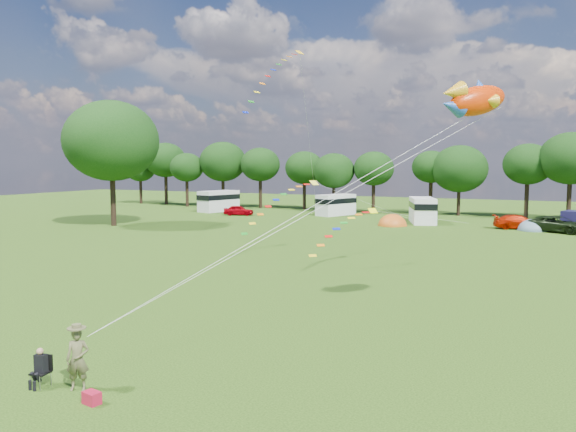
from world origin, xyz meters
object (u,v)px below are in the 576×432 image
at_px(campervan_b, 336,204).
at_px(fish_kite, 473,100).
at_px(tent_orange, 392,225).
at_px(kite_flyer, 78,359).
at_px(campervan_a, 219,200).
at_px(car_d, 559,224).
at_px(car_a, 239,210).
at_px(camp_chair, 42,363).
at_px(campervan_c, 423,209).
at_px(tent_greyblue, 533,230).
at_px(big_tree, 111,141).
at_px(car_c, 519,222).

xyz_separation_m(campervan_b, fish_kite, (21.93, -43.99, 7.78)).
relative_size(tent_orange, kite_flyer, 1.85).
height_order(campervan_a, tent_orange, campervan_a).
bearing_deg(campervan_b, car_d, -84.62).
height_order(car_a, tent_orange, car_a).
bearing_deg(fish_kite, car_d, 33.75).
height_order(car_d, tent_orange, car_d).
bearing_deg(tent_orange, camp_chair, -88.18).
distance_m(car_d, kite_flyer, 49.81).
height_order(campervan_c, kite_flyer, campervan_c).
xyz_separation_m(tent_greyblue, camp_chair, (-12.28, -48.91, 0.70)).
xyz_separation_m(big_tree, tent_orange, (27.02, 12.77, -9.00)).
bearing_deg(campervan_c, fish_kite, 175.32).
bearing_deg(car_c, tent_orange, 85.60).
xyz_separation_m(car_a, car_d, (36.96, -2.13, 0.13)).
height_order(car_a, campervan_b, campervan_b).
bearing_deg(campervan_a, car_c, -81.27).
bearing_deg(car_d, car_a, 111.68).
bearing_deg(camp_chair, car_a, 107.73).
xyz_separation_m(camp_chair, fish_kite, (10.80, 11.77, 8.50)).
xyz_separation_m(campervan_c, camp_chair, (-0.86, -51.20, -0.80)).
distance_m(car_d, campervan_a, 42.78).
relative_size(tent_greyblue, fish_kite, 1.05).
distance_m(campervan_b, tent_greyblue, 24.43).
xyz_separation_m(big_tree, car_d, (43.13, 13.83, -8.24)).
height_order(campervan_a, camp_chair, campervan_a).
bearing_deg(fish_kite, car_a, 80.37).
bearing_deg(camp_chair, tent_greyblue, 69.71).
distance_m(campervan_a, tent_greyblue, 40.40).
relative_size(car_a, tent_greyblue, 1.18).
relative_size(car_d, campervan_a, 0.90).
relative_size(car_d, campervan_b, 0.96).
bearing_deg(camp_chair, big_tree, 123.45).
bearing_deg(tent_orange, car_d, 3.77).
height_order(kite_flyer, camp_chair, kite_flyer).
bearing_deg(fish_kite, campervan_c, 53.86).
relative_size(car_a, car_c, 0.81).
bearing_deg(campervan_b, campervan_a, 117.13).
distance_m(big_tree, campervan_b, 28.57).
height_order(kite_flyer, fish_kite, fish_kite).
height_order(car_d, fish_kite, fish_kite).
relative_size(tent_greyblue, kite_flyer, 1.76).
bearing_deg(tent_greyblue, campervan_c, 168.65).
distance_m(big_tree, campervan_c, 34.66).
bearing_deg(car_c, campervan_c, 65.55).
relative_size(tent_orange, camp_chair, 2.87).
relative_size(camp_chair, fish_kite, 0.39).
xyz_separation_m(car_c, kite_flyer, (-9.75, -49.32, 0.21)).
bearing_deg(campervan_a, campervan_c, -80.44).
relative_size(car_c, car_d, 0.84).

